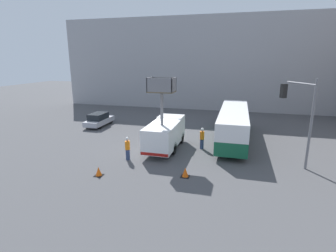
% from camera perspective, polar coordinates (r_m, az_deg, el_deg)
% --- Properties ---
extents(ground_plane, '(120.00, 120.00, 0.00)m').
position_cam_1_polar(ground_plane, '(23.49, -1.11, -4.64)').
color(ground_plane, '#4C4C4F').
extents(building_backdrop_far, '(44.00, 10.00, 13.89)m').
position_cam_1_polar(building_backdrop_far, '(45.43, 7.44, 13.36)').
color(building_backdrop_far, '#9E9EA3').
rests_on(building_backdrop_far, ground_plane).
extents(utility_truck, '(2.25, 6.05, 6.25)m').
position_cam_1_polar(utility_truck, '(22.45, -0.65, -1.35)').
color(utility_truck, white).
rests_on(utility_truck, ground_plane).
extents(city_bus, '(2.55, 12.30, 2.98)m').
position_cam_1_polar(city_bus, '(25.88, 14.06, 0.79)').
color(city_bus, '#145638').
rests_on(city_bus, ground_plane).
extents(traffic_light_pole, '(2.49, 2.24, 6.42)m').
position_cam_1_polar(traffic_light_pole, '(19.75, 27.21, 2.88)').
color(traffic_light_pole, slate).
rests_on(traffic_light_pole, ground_plane).
extents(road_worker_near_truck, '(0.38, 0.38, 1.85)m').
position_cam_1_polar(road_worker_near_truck, '(20.62, -8.79, -4.83)').
color(road_worker_near_truck, navy).
rests_on(road_worker_near_truck, ground_plane).
extents(road_worker_directing, '(0.38, 0.38, 1.90)m').
position_cam_1_polar(road_worker_directing, '(23.02, 7.41, -2.65)').
color(road_worker_directing, navy).
rests_on(road_worker_directing, ground_plane).
extents(traffic_cone_near_truck, '(0.55, 0.55, 0.63)m').
position_cam_1_polar(traffic_cone_near_truck, '(18.50, -14.87, -9.58)').
color(traffic_cone_near_truck, black).
rests_on(traffic_cone_near_truck, ground_plane).
extents(traffic_cone_mid_road, '(0.57, 0.57, 0.65)m').
position_cam_1_polar(traffic_cone_mid_road, '(17.77, 3.77, -10.07)').
color(traffic_cone_mid_road, black).
rests_on(traffic_cone_mid_road, ground_plane).
extents(parked_car_curbside, '(1.75, 4.40, 1.55)m').
position_cam_1_polar(parked_car_curbside, '(31.76, -14.79, 1.38)').
color(parked_car_curbside, '#A8A8B2').
rests_on(parked_car_curbside, ground_plane).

